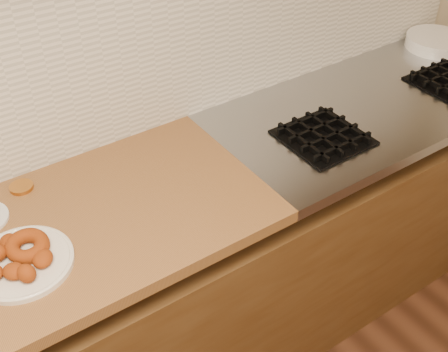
{
  "coord_description": "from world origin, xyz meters",
  "views": [
    {
      "loc": [
        -0.33,
        0.54,
        1.96
      ],
      "look_at": [
        0.4,
        1.6,
        0.93
      ],
      "focal_mm": 45.0,
      "sensor_mm": 36.0,
      "label": 1
    }
  ],
  "objects": [
    {
      "name": "base_cabinet",
      "position": [
        0.0,
        1.69,
        0.39
      ],
      "size": [
        3.6,
        0.6,
        0.77
      ],
      "primitive_type": "cube",
      "color": "#54391D",
      "rests_on": "floor"
    },
    {
      "name": "stovetop",
      "position": [
        1.15,
        1.69,
        0.88
      ],
      "size": [
        1.3,
        0.62,
        0.04
      ],
      "primitive_type": "cube",
      "color": "#9EA0A5",
      "rests_on": "base_cabinet"
    },
    {
      "name": "brass_jar_lid",
      "position": [
        -0.11,
        1.91,
        0.91
      ],
      "size": [
        0.07,
        0.07,
        0.01
      ],
      "primitive_type": "cylinder",
      "rotation": [
        0.0,
        0.0,
        0.07
      ],
      "color": "#B5742F",
      "rests_on": "butcher_block"
    },
    {
      "name": "plate_stack",
      "position": [
        1.65,
        1.85,
        0.92
      ],
      "size": [
        0.25,
        0.25,
        0.05
      ],
      "color": "white",
      "rests_on": "stovetop"
    },
    {
      "name": "wall_back",
      "position": [
        0.0,
        2.0,
        1.35
      ],
      "size": [
        4.0,
        0.02,
        2.7
      ],
      "primitive_type": "cube",
      "color": "#BBAD8F",
      "rests_on": "ground"
    },
    {
      "name": "burner_grates",
      "position": [
        1.13,
        1.61,
        0.91
      ],
      "size": [
        0.91,
        0.26,
        0.03
      ],
      "color": "black",
      "rests_on": "stovetop"
    },
    {
      "name": "fried_dough_chunks",
      "position": [
        -0.23,
        1.61,
        0.93
      ],
      "size": [
        0.19,
        0.2,
        0.05
      ],
      "color": "#7F2F05",
      "rests_on": "donut_plate"
    },
    {
      "name": "backsplash",
      "position": [
        0.0,
        1.99,
        1.2
      ],
      "size": [
        3.6,
        0.02,
        0.6
      ],
      "primitive_type": "cube",
      "color": "beige",
      "rests_on": "wall_back"
    },
    {
      "name": "donut_plate",
      "position": [
        -0.2,
        1.62,
        0.91
      ],
      "size": [
        0.26,
        0.26,
        0.01
      ],
      "primitive_type": "cylinder",
      "color": "silver",
      "rests_on": "butcher_block"
    },
    {
      "name": "ring_donut",
      "position": [
        -0.18,
        1.64,
        0.93
      ],
      "size": [
        0.14,
        0.14,
        0.05
      ],
      "primitive_type": "torus",
      "rotation": [
        0.1,
        0.0,
        0.32
      ],
      "color": "#7F2F05",
      "rests_on": "donut_plate"
    }
  ]
}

